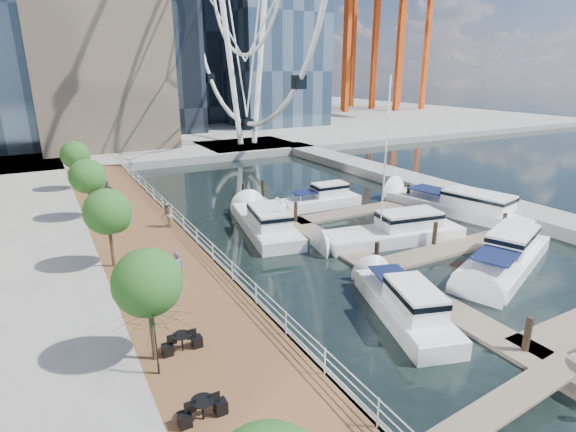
# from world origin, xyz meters

# --- Properties ---
(ground) EXTENTS (520.00, 520.00, 0.00)m
(ground) POSITION_xyz_m (0.00, 0.00, 0.00)
(ground) COLOR black
(ground) RESTS_ON ground
(boardwalk) EXTENTS (6.00, 60.00, 1.00)m
(boardwalk) POSITION_xyz_m (-9.00, 15.00, 0.50)
(boardwalk) COLOR brown
(boardwalk) RESTS_ON ground
(seawall) EXTENTS (0.25, 60.00, 1.00)m
(seawall) POSITION_xyz_m (-6.00, 15.00, 0.50)
(seawall) COLOR #595954
(seawall) RESTS_ON ground
(land_far) EXTENTS (200.00, 114.00, 1.00)m
(land_far) POSITION_xyz_m (0.00, 102.00, 0.50)
(land_far) COLOR gray
(land_far) RESTS_ON ground
(breakwater) EXTENTS (4.00, 60.00, 1.00)m
(breakwater) POSITION_xyz_m (20.00, 20.00, 0.50)
(breakwater) COLOR gray
(breakwater) RESTS_ON ground
(pier) EXTENTS (14.00, 12.00, 1.00)m
(pier) POSITION_xyz_m (14.00, 52.00, 0.50)
(pier) COLOR gray
(pier) RESTS_ON ground
(railing) EXTENTS (0.10, 60.00, 1.05)m
(railing) POSITION_xyz_m (-6.10, 15.00, 1.52)
(railing) COLOR white
(railing) RESTS_ON boardwalk
(floating_docks) EXTENTS (16.00, 34.00, 2.60)m
(floating_docks) POSITION_xyz_m (7.97, 9.98, 0.49)
(floating_docks) COLOR #6D6051
(floating_docks) RESTS_ON ground
(port_cranes) EXTENTS (40.00, 52.00, 38.00)m
(port_cranes) POSITION_xyz_m (67.67, 95.67, 20.00)
(port_cranes) COLOR #D84C14
(port_cranes) RESTS_ON ground
(street_trees) EXTENTS (2.60, 42.60, 4.60)m
(street_trees) POSITION_xyz_m (-11.40, 14.00, 4.29)
(street_trees) COLOR #3F2B1C
(street_trees) RESTS_ON ground
(yacht_foreground) EXTENTS (11.62, 6.92, 2.15)m
(yacht_foreground) POSITION_xyz_m (10.26, 4.36, 0.00)
(yacht_foreground) COLOR white
(yacht_foreground) RESTS_ON ground
(pedestrian_near) EXTENTS (0.80, 0.79, 1.85)m
(pedestrian_near) POSITION_xyz_m (-8.73, 9.86, 1.93)
(pedestrian_near) COLOR #4B4E65
(pedestrian_near) RESTS_ON boardwalk
(pedestrian_mid) EXTENTS (0.84, 1.00, 1.81)m
(pedestrian_mid) POSITION_xyz_m (-6.92, 19.25, 1.90)
(pedestrian_mid) COLOR #886F5E
(pedestrian_mid) RESTS_ON boardwalk
(pedestrian_far) EXTENTS (1.22, 0.78, 1.93)m
(pedestrian_far) POSITION_xyz_m (-9.68, 27.88, 1.97)
(pedestrian_far) COLOR #353C43
(pedestrian_far) RESTS_ON boardwalk
(moored_yachts) EXTENTS (22.53, 31.02, 11.50)m
(moored_yachts) POSITION_xyz_m (7.48, 11.02, 0.00)
(moored_yachts) COLOR white
(moored_yachts) RESTS_ON ground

